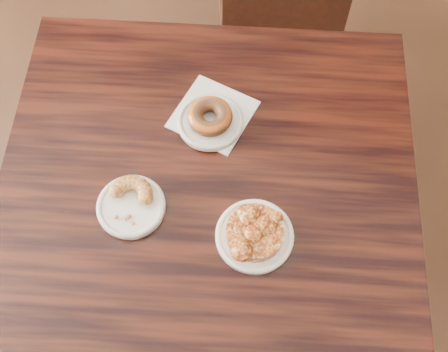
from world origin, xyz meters
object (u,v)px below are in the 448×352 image
(apple_fritter, at_px, (255,232))
(cruller_fragment, at_px, (130,203))
(chair_far, at_px, (276,4))
(cafe_table, at_px, (210,246))
(glazed_donut, at_px, (210,116))

(apple_fritter, distance_m, cruller_fragment, 0.27)
(chair_far, distance_m, apple_fritter, 0.99)
(chair_far, xyz_separation_m, apple_fritter, (0.15, -0.92, 0.33))
(cafe_table, height_order, chair_far, chair_far)
(cruller_fragment, bearing_deg, glazed_donut, 67.32)
(cafe_table, bearing_deg, apple_fritter, -44.81)
(cafe_table, bearing_deg, cruller_fragment, -159.75)
(cruller_fragment, bearing_deg, chair_far, 82.67)
(cafe_table, distance_m, glazed_donut, 0.44)
(chair_far, xyz_separation_m, cruller_fragment, (-0.12, -0.93, 0.33))
(apple_fritter, bearing_deg, cruller_fragment, -178.50)
(cafe_table, relative_size, apple_fritter, 5.73)
(glazed_donut, relative_size, apple_fritter, 0.64)
(glazed_donut, height_order, cruller_fragment, glazed_donut)
(glazed_donut, xyz_separation_m, apple_fritter, (0.16, -0.24, -0.00))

